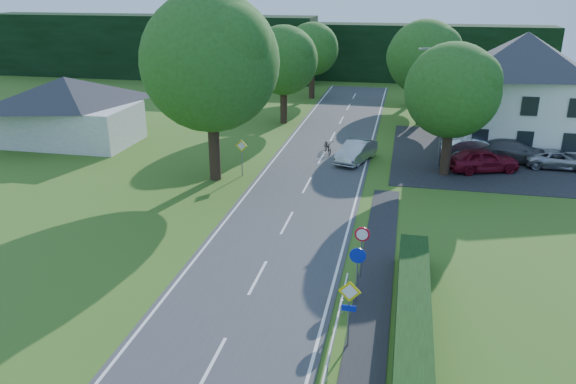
% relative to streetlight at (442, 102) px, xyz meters
% --- Properties ---
extents(road, '(7.00, 80.00, 0.04)m').
position_rel_streetlight_xyz_m(road, '(-8.06, -10.00, -4.44)').
color(road, '#3C3C3F').
rests_on(road, ground).
extents(parking_pad, '(14.00, 16.00, 0.04)m').
position_rel_streetlight_xyz_m(parking_pad, '(3.94, 3.00, -4.44)').
color(parking_pad, black).
rests_on(parking_pad, ground).
extents(line_edge_left, '(0.12, 80.00, 0.01)m').
position_rel_streetlight_xyz_m(line_edge_left, '(-11.31, -10.00, -4.42)').
color(line_edge_left, white).
rests_on(line_edge_left, road).
extents(line_edge_right, '(0.12, 80.00, 0.01)m').
position_rel_streetlight_xyz_m(line_edge_right, '(-4.81, -10.00, -4.42)').
color(line_edge_right, white).
rests_on(line_edge_right, road).
extents(line_centre, '(0.12, 80.00, 0.01)m').
position_rel_streetlight_xyz_m(line_centre, '(-8.06, -10.00, -4.42)').
color(line_centre, white).
rests_on(line_centre, road).
extents(tree_main, '(9.40, 9.40, 11.64)m').
position_rel_streetlight_xyz_m(tree_main, '(-14.06, -6.00, 1.36)').
color(tree_main, '#294F17').
rests_on(tree_main, ground).
extents(tree_left_far, '(7.00, 7.00, 8.58)m').
position_rel_streetlight_xyz_m(tree_left_far, '(-13.06, 10.00, -0.17)').
color(tree_left_far, '#294F17').
rests_on(tree_left_far, ground).
extents(tree_right_far, '(7.40, 7.40, 9.09)m').
position_rel_streetlight_xyz_m(tree_right_far, '(-1.06, 12.00, 0.08)').
color(tree_right_far, '#294F17').
rests_on(tree_right_far, ground).
extents(tree_left_back, '(6.60, 6.60, 8.07)m').
position_rel_streetlight_xyz_m(tree_left_back, '(-12.56, 22.00, -0.43)').
color(tree_left_back, '#294F17').
rests_on(tree_left_back, ground).
extents(tree_right_back, '(6.20, 6.20, 7.56)m').
position_rel_streetlight_xyz_m(tree_right_back, '(-2.06, 20.00, -0.68)').
color(tree_right_back, '#294F17').
rests_on(tree_right_back, ground).
extents(tree_right_mid, '(7.00, 7.00, 8.58)m').
position_rel_streetlight_xyz_m(tree_right_mid, '(0.44, -2.00, -0.17)').
color(tree_right_mid, '#294F17').
rests_on(tree_right_mid, ground).
extents(treeline_left, '(44.00, 6.00, 8.00)m').
position_rel_streetlight_xyz_m(treeline_left, '(-36.06, 32.00, -0.46)').
color(treeline_left, black).
rests_on(treeline_left, ground).
extents(treeline_right, '(30.00, 5.00, 7.00)m').
position_rel_streetlight_xyz_m(treeline_right, '(-0.06, 36.00, -0.96)').
color(treeline_right, black).
rests_on(treeline_right, ground).
extents(bungalow_left, '(11.00, 6.50, 5.20)m').
position_rel_streetlight_xyz_m(bungalow_left, '(-28.06, 0.00, -1.75)').
color(bungalow_left, '#B3B4AF').
rests_on(bungalow_left, ground).
extents(house_white, '(10.60, 8.40, 8.60)m').
position_rel_streetlight_xyz_m(house_white, '(5.94, 6.00, -0.06)').
color(house_white, white).
rests_on(house_white, ground).
extents(streetlight, '(2.03, 0.18, 8.00)m').
position_rel_streetlight_xyz_m(streetlight, '(0.00, 0.00, 0.00)').
color(streetlight, slate).
rests_on(streetlight, ground).
extents(sign_priority_right, '(0.78, 0.09, 2.59)m').
position_rel_streetlight_xyz_m(sign_priority_right, '(-3.76, -22.02, -2.67)').
color(sign_priority_right, slate).
rests_on(sign_priority_right, ground).
extents(sign_roundabout, '(0.64, 0.08, 2.37)m').
position_rel_streetlight_xyz_m(sign_roundabout, '(-3.76, -19.02, -2.79)').
color(sign_roundabout, slate).
rests_on(sign_roundabout, ground).
extents(sign_speed_limit, '(0.64, 0.11, 2.37)m').
position_rel_streetlight_xyz_m(sign_speed_limit, '(-3.76, -17.03, -2.70)').
color(sign_speed_limit, slate).
rests_on(sign_speed_limit, ground).
extents(sign_priority_left, '(0.78, 0.09, 2.44)m').
position_rel_streetlight_xyz_m(sign_priority_left, '(-12.56, -5.02, -2.75)').
color(sign_priority_left, slate).
rests_on(sign_priority_left, ground).
extents(moving_car, '(2.81, 4.71, 1.46)m').
position_rel_streetlight_xyz_m(moving_car, '(-5.56, -0.39, -3.69)').
color(moving_car, '#ABACB0').
rests_on(moving_car, road).
extents(motorcycle, '(1.29, 1.99, 0.99)m').
position_rel_streetlight_xyz_m(motorcycle, '(-7.81, 1.38, -3.93)').
color(motorcycle, black).
rests_on(motorcycle, road).
extents(parked_car_red, '(5.07, 3.32, 1.60)m').
position_rel_streetlight_xyz_m(parked_car_red, '(2.94, -0.85, -3.62)').
color(parked_car_red, maroon).
rests_on(parked_car_red, parking_pad).
extents(parked_car_silver_a, '(4.99, 2.47, 1.57)m').
position_rel_streetlight_xyz_m(parked_car_silver_a, '(2.74, 2.12, -3.64)').
color(parked_car_silver_a, '#BABABF').
rests_on(parked_car_silver_a, parking_pad).
extents(parked_car_grey, '(5.76, 2.87, 1.61)m').
position_rel_streetlight_xyz_m(parked_car_grey, '(5.38, 2.00, -3.62)').
color(parked_car_grey, '#4E4F54').
rests_on(parked_car_grey, parking_pad).
extents(parked_car_silver_b, '(4.43, 2.12, 1.22)m').
position_rel_streetlight_xyz_m(parked_car_silver_b, '(8.07, 0.98, -3.81)').
color(parked_car_silver_b, '#ABA9B0').
rests_on(parked_car_silver_b, parking_pad).
extents(parasol, '(2.03, 2.07, 1.81)m').
position_rel_streetlight_xyz_m(parasol, '(4.14, 4.41, -3.52)').
color(parasol, red).
rests_on(parasol, parking_pad).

